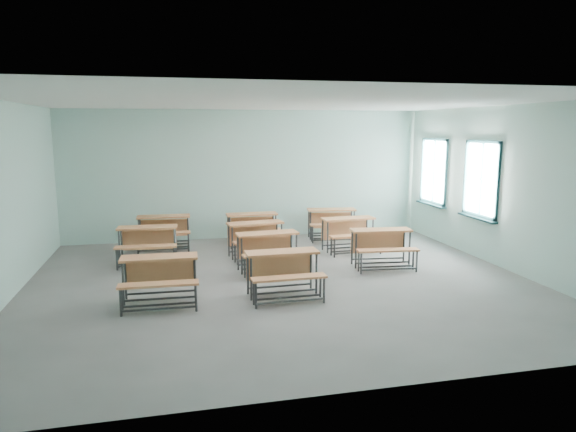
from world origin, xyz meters
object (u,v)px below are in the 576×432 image
desk_unit_r0c1 (284,267)px  desk_unit_r3c2 (332,219)px  desk_unit_r1c1 (269,246)px  desk_unit_r2c2 (350,229)px  desk_unit_r2c0 (147,239)px  desk_unit_r3c1 (253,224)px  desk_unit_r1c2 (382,242)px  desk_unit_r2c1 (257,234)px  desk_unit_r0c0 (159,273)px  desk_unit_r3c0 (164,227)px

desk_unit_r0c1 → desk_unit_r3c2: size_ratio=0.94×
desk_unit_r1c1 → desk_unit_r2c2: 2.43m
desk_unit_r2c0 → desk_unit_r3c1: 2.63m
desk_unit_r1c1 → desk_unit_r3c1: same height
desk_unit_r1c1 → desk_unit_r1c2: bearing=-9.9°
desk_unit_r0c1 → desk_unit_r1c1: same height
desk_unit_r1c1 → desk_unit_r2c0: size_ratio=1.02×
desk_unit_r1c1 → desk_unit_r2c1: bearing=87.1°
desk_unit_r0c0 → desk_unit_r3c2: (4.13, 3.99, 0.00)m
desk_unit_r2c2 → desk_unit_r3c0: 4.27m
desk_unit_r3c1 → desk_unit_r2c1: bearing=-95.1°
desk_unit_r1c2 → desk_unit_r2c1: size_ratio=0.99×
desk_unit_r0c0 → desk_unit_r0c1: (1.98, -0.10, 0.00)m
desk_unit_r1c2 → desk_unit_r2c0: 4.79m
desk_unit_r3c0 → desk_unit_r3c2: same height
desk_unit_r3c0 → desk_unit_r2c1: bearing=-31.8°
desk_unit_r2c1 → desk_unit_r2c2: bearing=-4.6°
desk_unit_r3c0 → desk_unit_r0c1: bearing=-62.1°
desk_unit_r2c0 → desk_unit_r3c1: (2.37, 1.14, 0.00)m
desk_unit_r1c1 → desk_unit_r3c2: bearing=45.2°
desk_unit_r3c1 → desk_unit_r3c2: size_ratio=0.93×
desk_unit_r2c1 → desk_unit_r3c0: bearing=139.3°
desk_unit_r1c1 → desk_unit_r3c0: 3.16m
desk_unit_r1c1 → desk_unit_r2c2: bearing=25.2°
desk_unit_r0c0 → desk_unit_r2c2: size_ratio=0.98×
desk_unit_r2c1 → desk_unit_r3c2: 2.56m
desk_unit_r1c1 → desk_unit_r3c2: 3.30m
desk_unit_r2c1 → desk_unit_r3c2: same height
desk_unit_r2c1 → desk_unit_r1c1: bearing=-94.6°
desk_unit_r0c1 → desk_unit_r3c0: 4.45m
desk_unit_r0c0 → desk_unit_r1c2: bearing=18.0°
desk_unit_r2c0 → desk_unit_r2c1: (2.27, -0.02, 0.00)m
desk_unit_r1c1 → desk_unit_r2c2: size_ratio=1.01×
desk_unit_r0c1 → desk_unit_r1c1: 1.55m
desk_unit_r2c2 → desk_unit_r2c1: bearing=178.6°
desk_unit_r0c0 → desk_unit_r3c0: bearing=91.2°
desk_unit_r2c1 → desk_unit_r3c1: (0.10, 1.17, 0.00)m
desk_unit_r0c0 → desk_unit_r2c1: (1.99, 2.59, 0.00)m
desk_unit_r0c1 → desk_unit_r3c0: (-1.95, 4.00, 0.00)m
desk_unit_r2c0 → desk_unit_r2c1: size_ratio=0.96×
desk_unit_r3c1 → desk_unit_r3c2: same height
desk_unit_r1c2 → desk_unit_r2c0: size_ratio=1.03×
desk_unit_r1c2 → desk_unit_r2c1: same height
desk_unit_r1c2 → desk_unit_r2c1: 2.68m
desk_unit_r2c1 → desk_unit_r3c2: size_ratio=0.99×
desk_unit_r2c1 → desk_unit_r2c2: (2.14, 0.09, 0.00)m
desk_unit_r3c2 → desk_unit_r0c0: bearing=-128.1°
desk_unit_r1c1 → desk_unit_r1c2: same height
desk_unit_r2c0 → desk_unit_r2c2: bearing=3.9°
desk_unit_r0c1 → desk_unit_r2c2: size_ratio=0.97×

